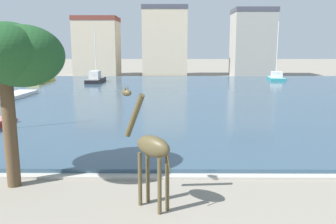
% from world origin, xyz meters
% --- Properties ---
extents(harbor_water, '(88.36, 50.00, 0.31)m').
position_xyz_m(harbor_water, '(0.00, 33.74, 0.15)').
color(harbor_water, '#334C60').
rests_on(harbor_water, ground).
extents(quay_edge_coping, '(88.36, 0.50, 0.12)m').
position_xyz_m(quay_edge_coping, '(0.00, 8.49, 0.06)').
color(quay_edge_coping, '#ADA89E').
rests_on(quay_edge_coping, ground).
extents(giraffe_statue, '(2.05, 1.99, 4.38)m').
position_xyz_m(giraffe_statue, '(-1.05, 5.62, 2.24)').
color(giraffe_statue, '#4C4228').
rests_on(giraffe_statue, ground).
extents(sailboat_white, '(2.76, 8.39, 6.12)m').
position_xyz_m(sailboat_white, '(-17.36, 30.64, 0.36)').
color(sailboat_white, white).
rests_on(sailboat_white, ground).
extents(sailboat_teal, '(2.99, 6.19, 9.62)m').
position_xyz_m(sailboat_teal, '(16.98, 51.81, 0.57)').
color(sailboat_teal, teal).
rests_on(sailboat_teal, ground).
extents(sailboat_yellow, '(1.97, 8.99, 6.51)m').
position_xyz_m(sailboat_yellow, '(-19.87, 47.68, 0.42)').
color(sailboat_yellow, gold).
rests_on(sailboat_yellow, ground).
extents(sailboat_black, '(2.08, 7.14, 8.40)m').
position_xyz_m(sailboat_black, '(-11.79, 48.02, 0.67)').
color(sailboat_black, black).
rests_on(sailboat_black, ground).
extents(shade_tree, '(5.00, 4.55, 6.87)m').
position_xyz_m(shade_tree, '(-6.95, 7.54, 5.57)').
color(shade_tree, brown).
rests_on(shade_tree, ground).
extents(townhouse_corner_house, '(8.12, 7.49, 11.12)m').
position_xyz_m(townhouse_corner_house, '(-14.30, 62.08, 5.58)').
color(townhouse_corner_house, '#C6B293').
rests_on(townhouse_corner_house, ground).
extents(townhouse_narrow_midrow, '(8.45, 6.14, 13.09)m').
position_xyz_m(townhouse_narrow_midrow, '(-1.40, 62.04, 6.56)').
color(townhouse_narrow_midrow, '#C6B293').
rests_on(townhouse_narrow_midrow, ground).
extents(townhouse_tall_gabled, '(7.62, 6.95, 12.54)m').
position_xyz_m(townhouse_tall_gabled, '(15.04, 61.24, 6.29)').
color(townhouse_tall_gabled, gray).
rests_on(townhouse_tall_gabled, ground).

